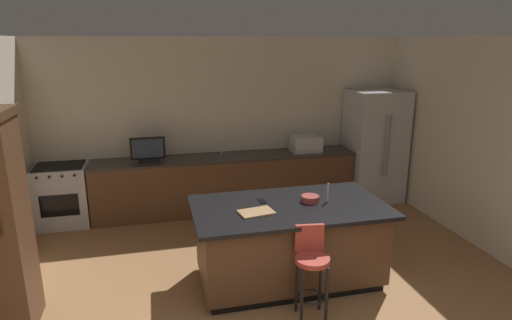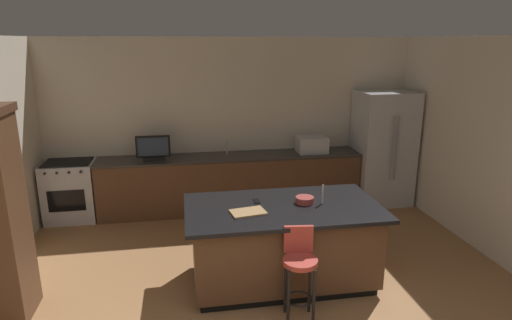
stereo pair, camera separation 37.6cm
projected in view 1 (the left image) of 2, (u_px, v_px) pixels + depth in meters
wall_back at (226, 123)px, 7.15m from camera, size 6.49×0.12×2.75m
wall_right at (495, 148)px, 5.50m from camera, size 0.12×5.40×2.75m
counter_back at (227, 183)px, 7.02m from camera, size 4.20×0.62×0.91m
kitchen_island at (289, 242)px, 4.92m from camera, size 2.16×1.19×0.93m
refrigerator at (374, 146)px, 7.40m from camera, size 0.90×0.80×1.89m
range_oven at (63, 195)px, 6.46m from camera, size 0.75×0.63×0.93m
microwave at (306, 144)px, 7.17m from camera, size 0.48×0.36×0.26m
tv_monitor at (148, 151)px, 6.53m from camera, size 0.52×0.16×0.38m
sink_faucet_back at (222, 148)px, 6.95m from camera, size 0.02×0.02×0.24m
sink_faucet_island at (328, 193)px, 4.87m from camera, size 0.02×0.02×0.22m
bar_stool_center at (311, 265)px, 4.24m from camera, size 0.34×0.35×0.95m
fruit_bowl at (310, 199)px, 4.90m from camera, size 0.20×0.20×0.07m
cell_phone at (262, 201)px, 4.91m from camera, size 0.07×0.15×0.01m
cutting_board at (256, 212)px, 4.58m from camera, size 0.40×0.30×0.02m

